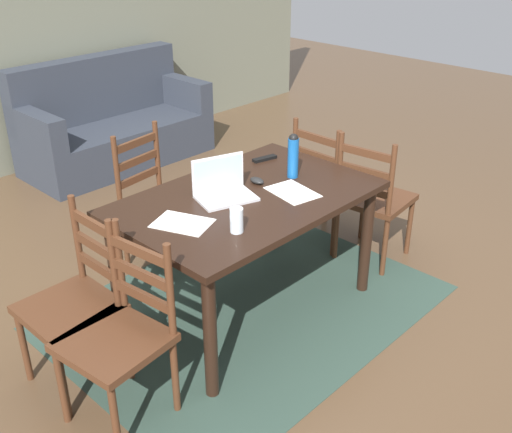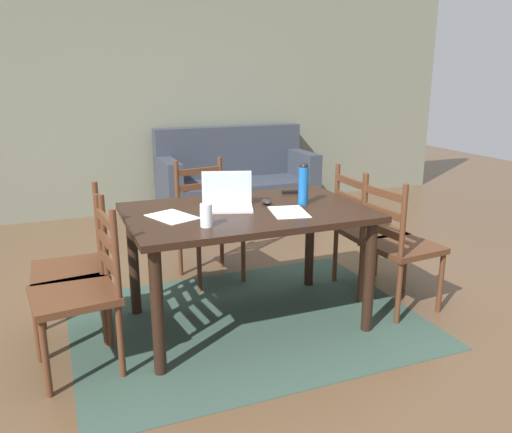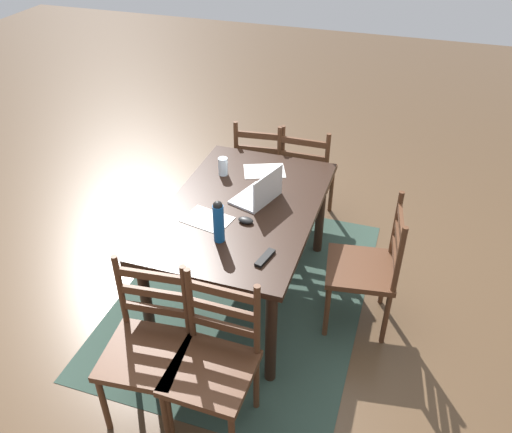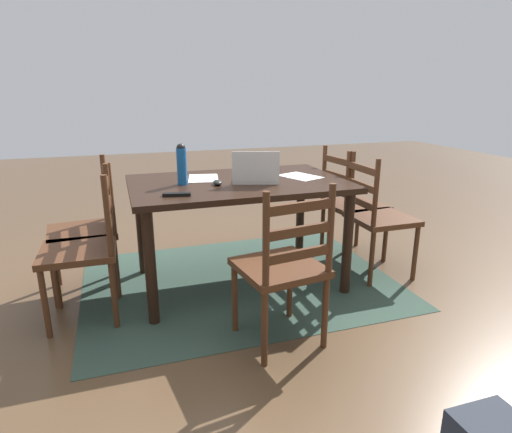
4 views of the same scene
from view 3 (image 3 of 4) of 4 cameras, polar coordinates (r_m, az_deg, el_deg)
ground_plane at (r=3.96m, az=-1.29°, el=-8.24°), size 14.00×14.00×0.00m
area_rug at (r=3.96m, az=-1.29°, el=-8.21°), size 2.26×1.72×0.01m
dining_table at (r=3.53m, az=-1.43°, el=-0.17°), size 1.50×0.97×0.78m
chair_left_near at (r=4.53m, az=0.71°, el=5.23°), size 0.49×0.49×0.95m
chair_left_far at (r=4.44m, az=5.43°, el=4.45°), size 0.44×0.44×0.95m
chair_right_near at (r=3.04m, az=-11.70°, el=-13.73°), size 0.48×0.48×0.95m
chair_right_far at (r=2.91m, az=-4.63°, el=-15.77°), size 0.45×0.45×0.95m
chair_far_head at (r=3.53m, az=11.93°, el=-5.49°), size 0.50×0.50×0.95m
laptop at (r=3.50m, az=0.50°, el=2.55°), size 0.37×0.31×0.23m
water_bottle at (r=3.09m, az=-4.08°, el=-0.45°), size 0.07×0.07×0.28m
drinking_glass at (r=3.79m, az=-3.59°, el=5.45°), size 0.07×0.07×0.13m
computer_mouse at (r=3.31m, az=-1.12°, el=-0.40°), size 0.07×0.10×0.03m
tv_remote at (r=3.03m, az=0.98°, el=-4.49°), size 0.18×0.08×0.02m
paper_stack_left at (r=3.86m, az=0.89°, el=4.96°), size 0.31×0.35×0.00m
paper_stack_right at (r=3.36m, az=-5.29°, el=-0.32°), size 0.26×0.33×0.00m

